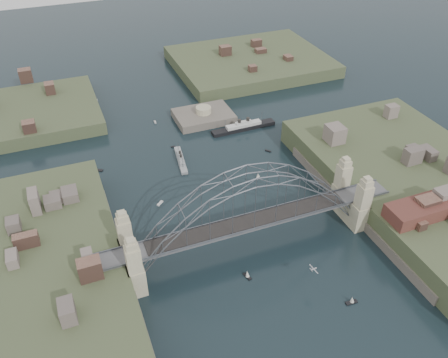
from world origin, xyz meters
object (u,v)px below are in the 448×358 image
bridge (250,210)px  naval_cruiser_near (181,160)px  naval_cruiser_far (95,109)px  wharf_shed (423,209)px  ocean_liner (244,127)px  fort_island (204,120)px

bridge → naval_cruiser_near: bridge is taller
naval_cruiser_near → naval_cruiser_far: size_ratio=0.98×
wharf_shed → naval_cruiser_far: 128.19m
bridge → ocean_liner: size_ratio=3.33×
bridge → ocean_liner: (23.52, 57.39, -11.37)m
bridge → ocean_liner: bearing=67.7°
fort_island → wharf_shed: size_ratio=1.10×
naval_cruiser_far → naval_cruiser_near: bearing=-65.8°
naval_cruiser_near → ocean_liner: ocean_liner is taller
naval_cruiser_far → ocean_liner: bearing=-35.3°
naval_cruiser_far → ocean_liner: size_ratio=0.66×
wharf_shed → naval_cruiser_far: size_ratio=1.20×
fort_island → wharf_shed: 90.48m
wharf_shed → naval_cruiser_near: 77.51m
fort_island → naval_cruiser_near: fort_island is taller
bridge → ocean_liner: 63.06m
fort_island → ocean_liner: ocean_liner is taller
wharf_shed → ocean_liner: size_ratio=0.79×
bridge → naval_cruiser_near: (-5.06, 45.29, -11.57)m
bridge → fort_island: 72.14m
fort_island → ocean_liner: bearing=-47.6°
fort_island → naval_cruiser_near: size_ratio=1.35×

